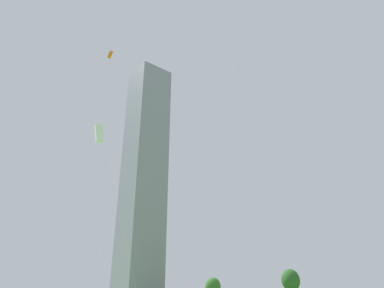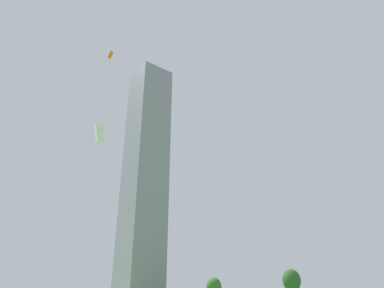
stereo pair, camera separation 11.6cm
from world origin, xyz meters
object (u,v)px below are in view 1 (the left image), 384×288
Objects in this scene: kite_flying_2 at (110,57)px; kite_flying_3 at (99,133)px; distant_highrise_0 at (144,173)px; park_tree_2 at (291,281)px; park_tree_0 at (213,287)px.

kite_flying_3 is at bearing -107.30° from kite_flying_2.
distant_highrise_0 is at bearing 71.25° from kite_flying_3.
kite_flying_2 is 5.76× the size of park_tree_2.
kite_flying_3 is 4.13× the size of park_tree_0.
kite_flying_2 is 0.29× the size of distant_highrise_0.
kite_flying_3 reaches higher than park_tree_0.
park_tree_0 is 12.65m from park_tree_2.
kite_flying_2 is 6.48× the size of park_tree_0.
park_tree_0 is 107.69m from distant_highrise_0.
kite_flying_3 reaches higher than park_tree_2.
park_tree_2 is 116.85m from distant_highrise_0.
kite_flying_3 is 0.19× the size of distant_highrise_0.
kite_flying_2 is 114.37m from distant_highrise_0.
park_tree_0 is 0.89× the size of park_tree_2.
park_tree_0 is (21.04, 12.35, -27.58)m from kite_flying_2.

